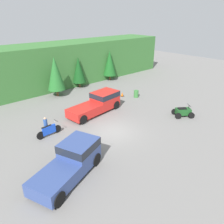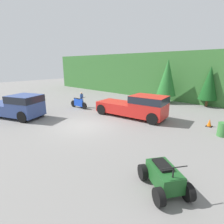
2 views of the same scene
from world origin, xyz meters
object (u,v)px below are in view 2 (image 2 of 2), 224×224
object	(u,v)px
pickup_truck_second	(18,106)
dirt_bike	(79,103)
pickup_truck_red	(137,106)
steel_barrel	(223,129)
traffic_cone	(209,123)
quad_atv	(164,177)
rider_person	(82,99)

from	to	relation	value
pickup_truck_second	dirt_bike	bearing A→B (deg)	57.03
pickup_truck_red	steel_barrel	bearing A→B (deg)	-4.27
traffic_cone	steel_barrel	size ratio (longest dim) A/B	0.62
quad_atv	steel_barrel	world-z (taller)	quad_atv
pickup_truck_second	quad_atv	xyz separation A→B (m)	(13.09, -0.08, -0.56)
dirt_bike	rider_person	bearing A→B (deg)	90.33
pickup_truck_second	steel_barrel	xyz separation A→B (m)	(13.67, 6.85, -0.59)
rider_person	traffic_cone	world-z (taller)	rider_person
pickup_truck_red	traffic_cone	size ratio (longest dim) A/B	11.27
pickup_truck_red	steel_barrel	distance (m)	6.22
pickup_truck_second	dirt_bike	distance (m)	5.55
quad_atv	steel_barrel	distance (m)	6.95
dirt_bike	quad_atv	xyz separation A→B (m)	(11.96, -5.49, -0.03)
pickup_truck_second	quad_atv	bearing A→B (deg)	-21.51
quad_atv	rider_person	bearing A→B (deg)	-170.17
steel_barrel	quad_atv	bearing A→B (deg)	-94.79
pickup_truck_second	traffic_cone	bearing A→B (deg)	12.06
dirt_bike	steel_barrel	bearing A→B (deg)	2.87
pickup_truck_red	pickup_truck_second	xyz separation A→B (m)	(-7.49, -6.59, -0.00)
pickup_truck_second	dirt_bike	world-z (taller)	pickup_truck_second
rider_person	traffic_cone	size ratio (longest dim) A/B	2.91
rider_person	steel_barrel	distance (m)	12.62
traffic_cone	rider_person	bearing A→B (deg)	-168.20
rider_person	steel_barrel	size ratio (longest dim) A/B	1.82
dirt_bike	steel_barrel	world-z (taller)	dirt_bike
dirt_bike	steel_barrel	size ratio (longest dim) A/B	2.63
pickup_truck_red	rider_person	distance (m)	6.43
pickup_truck_red	quad_atv	size ratio (longest dim) A/B	2.67
pickup_truck_red	dirt_bike	xyz separation A→B (m)	(-6.36, -1.19, -0.53)
pickup_truck_red	pickup_truck_second	size ratio (longest dim) A/B	1.12
traffic_cone	pickup_truck_second	bearing A→B (deg)	-146.78
pickup_truck_red	steel_barrel	size ratio (longest dim) A/B	7.04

